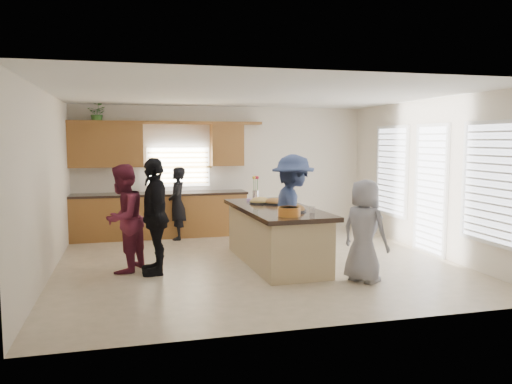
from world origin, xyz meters
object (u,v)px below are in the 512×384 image
object	(u,v)px
woman_right_front	(364,231)
island	(276,237)
woman_right_back	(293,213)
woman_left_back	(177,203)
woman_left_front	(155,216)
woman_left_mid	(123,219)
salad_bowl	(289,211)

from	to	relation	value
woman_right_front	island	bearing A→B (deg)	3.46
woman_right_back	woman_right_front	xyz separation A→B (m)	(0.79, -0.89, -0.17)
woman_left_back	woman_left_front	size ratio (longest dim) A/B	0.84
woman_left_mid	woman_right_back	world-z (taller)	woman_right_back
salad_bowl	woman_right_front	size ratio (longest dim) A/B	0.22
woman_left_mid	woman_left_front	world-z (taller)	woman_left_front
woman_left_back	salad_bowl	bearing A→B (deg)	27.49
salad_bowl	woman_left_front	size ratio (longest dim) A/B	0.19
woman_right_front	woman_left_front	bearing A→B (deg)	36.79
woman_right_back	salad_bowl	bearing A→B (deg)	158.13
woman_left_front	woman_left_mid	bearing A→B (deg)	-114.96
woman_left_mid	woman_right_back	size ratio (longest dim) A/B	0.92
island	salad_bowl	bearing A→B (deg)	-97.85
woman_left_mid	island	bearing A→B (deg)	116.23
island	woman_left_mid	distance (m)	2.50
woman_left_back	woman_right_front	xyz separation A→B (m)	(2.34, -3.82, -0.00)
salad_bowl	woman_left_mid	distance (m)	2.61
woman_left_front	woman_left_back	bearing A→B (deg)	167.17
salad_bowl	woman_left_mid	bearing A→B (deg)	156.17
salad_bowl	woman_left_front	distance (m)	2.08
woman_left_back	woman_left_mid	xyz separation A→B (m)	(-1.07, -2.38, 0.09)
island	woman_right_back	distance (m)	0.69
island	woman_right_back	bearing A→B (deg)	-76.37
island	woman_right_front	world-z (taller)	woman_right_front
island	woman_left_back	xyz separation A→B (m)	(-1.40, 2.44, 0.30)
salad_bowl	woman_right_back	distance (m)	0.57
woman_left_back	woman_left_front	world-z (taller)	woman_left_front
salad_bowl	woman_left_back	size ratio (longest dim) A/B	0.22
woman_right_front	woman_left_mid	bearing A→B (deg)	36.45
woman_left_mid	woman_left_back	bearing A→B (deg)	-176.50
woman_left_back	woman_left_front	xyz separation A→B (m)	(-0.59, -2.60, 0.15)
woman_right_back	woman_right_front	world-z (taller)	woman_right_back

